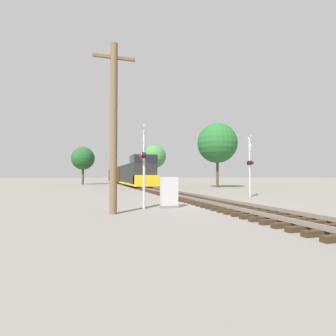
# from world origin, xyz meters

# --- Properties ---
(ground_plane) EXTENTS (400.00, 400.00, 0.00)m
(ground_plane) POSITION_xyz_m (0.00, 0.00, 0.00)
(ground_plane) COLOR slate
(rail_track_bed) EXTENTS (2.60, 160.00, 0.31)m
(rail_track_bed) POSITION_xyz_m (0.00, -0.00, 0.14)
(rail_track_bed) COLOR #382819
(rail_track_bed) RESTS_ON ground
(freight_train) EXTENTS (2.96, 46.52, 4.27)m
(freight_train) POSITION_xyz_m (0.00, 39.27, 1.83)
(freight_train) COLOR #232326
(freight_train) RESTS_ON ground
(crossing_signal_near) EXTENTS (0.51, 1.01, 4.07)m
(crossing_signal_near) POSITION_xyz_m (-4.14, -1.03, 2.40)
(crossing_signal_near) COLOR #B7B7BC
(crossing_signal_near) RESTS_ON ground
(crossing_signal_far) EXTENTS (0.59, 1.00, 4.64)m
(crossing_signal_far) POSITION_xyz_m (5.01, 3.54, 2.55)
(crossing_signal_far) COLOR #B7B7BC
(crossing_signal_far) RESTS_ON ground
(relay_cabinet) EXTENTS (0.91, 0.55, 1.56)m
(relay_cabinet) POSITION_xyz_m (-2.80, -0.93, 0.77)
(relay_cabinet) COLOR slate
(relay_cabinet) RESTS_ON ground
(utility_pole) EXTENTS (1.80, 0.31, 7.30)m
(utility_pole) POSITION_xyz_m (-5.72, -2.39, 3.76)
(utility_pole) COLOR brown
(utility_pole) RESTS_ON ground
(tree_far_right) EXTENTS (5.57, 5.57, 8.98)m
(tree_far_right) POSITION_xyz_m (10.41, 19.25, 6.18)
(tree_far_right) COLOR #473521
(tree_far_right) RESTS_ON ground
(tree_mid_background) EXTENTS (4.26, 4.26, 7.02)m
(tree_mid_background) POSITION_xyz_m (-7.87, 37.60, 4.87)
(tree_mid_background) COLOR brown
(tree_mid_background) RESTS_ON ground
(tree_deep_background) EXTENTS (5.31, 5.31, 8.76)m
(tree_deep_background) POSITION_xyz_m (7.80, 45.32, 6.07)
(tree_deep_background) COLOR #473521
(tree_deep_background) RESTS_ON ground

